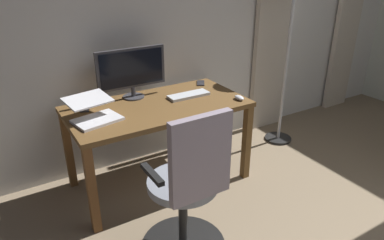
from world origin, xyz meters
TOP-DOWN VIEW (x-y plane):
  - back_room_partition at (0.00, -2.81)m, footprint 4.86×0.10m
  - curtain_left_panel at (-1.69, -2.70)m, footprint 0.38×0.06m
  - curtain_right_panel at (-0.47, -2.70)m, footprint 0.45×0.06m
  - desk at (1.10, -2.28)m, footprint 1.43×0.74m
  - office_chair at (1.34, -1.40)m, footprint 0.56×0.56m
  - computer_monitor at (1.20, -2.54)m, footprint 0.59×0.18m
  - computer_keyboard at (0.79, -2.31)m, footprint 0.36×0.12m
  - laptop at (1.62, -2.26)m, footprint 0.38×0.40m
  - computer_mouse at (0.48, -2.03)m, footprint 0.06×0.10m
  - cell_phone_face_up at (0.52, -2.55)m, footprint 0.13×0.16m
  - cell_phone_by_monitor at (1.62, -2.49)m, footprint 0.12×0.16m

SIDE VIEW (x-z plane):
  - office_chair at x=1.34m, z-range -0.04..1.02m
  - desk at x=1.10m, z-range 0.27..1.00m
  - cell_phone_face_up at x=0.52m, z-range 0.72..0.73m
  - cell_phone_by_monitor at x=1.62m, z-range 0.72..0.73m
  - computer_keyboard at x=0.79m, z-range 0.72..0.75m
  - computer_mouse at x=0.48m, z-range 0.72..0.76m
  - laptop at x=1.62m, z-range 0.70..0.86m
  - computer_monitor at x=1.20m, z-range 0.75..1.17m
  - curtain_left_panel at x=-1.69m, z-range 0.00..2.21m
  - curtain_right_panel at x=-0.47m, z-range 0.00..2.21m
  - back_room_partition at x=0.00m, z-range 0.00..2.69m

